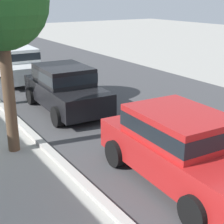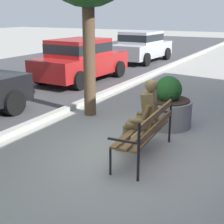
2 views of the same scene
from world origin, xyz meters
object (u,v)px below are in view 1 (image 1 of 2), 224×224
(parked_car_black, at_px, (65,87))
(parked_car_red, at_px, (181,145))
(street_tree_down_street, at_px, (0,3))
(parked_car_white, at_px, (18,63))

(parked_car_black, relative_size, parked_car_red, 1.00)
(street_tree_down_street, bearing_deg, parked_car_red, 36.43)
(parked_car_white, height_order, parked_car_black, same)
(street_tree_down_street, xyz_separation_m, parked_car_black, (-2.32, 2.56, -2.85))
(street_tree_down_street, xyz_separation_m, parked_car_white, (-7.52, 2.56, -2.85))
(parked_car_white, distance_m, parked_car_black, 5.20)
(parked_car_white, height_order, parked_car_red, same)
(parked_car_white, distance_m, parked_car_red, 10.99)
(parked_car_white, xyz_separation_m, parked_car_red, (10.99, 0.00, 0.00))
(street_tree_down_street, height_order, parked_car_red, street_tree_down_street)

